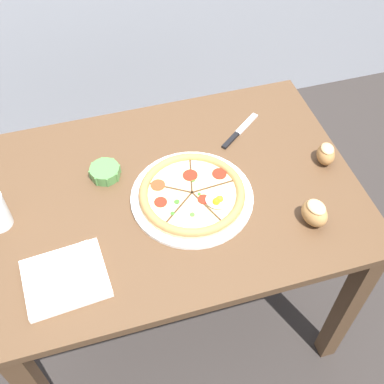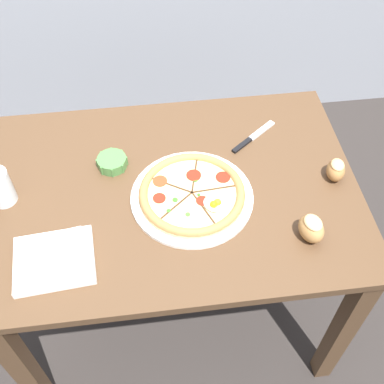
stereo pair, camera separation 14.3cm
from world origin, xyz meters
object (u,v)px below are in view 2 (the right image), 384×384
at_px(knife_main, 253,137).
at_px(ramekin_bowl, 112,162).
at_px(water_glass, 0,189).
at_px(bread_piece_mid, 336,170).
at_px(bread_piece_near, 311,228).
at_px(dining_table, 174,212).
at_px(napkin_folded, 54,259).
at_px(pizza, 192,194).

bearing_deg(knife_main, ramekin_bowl, 150.48).
bearing_deg(water_glass, bread_piece_mid, -2.09).
distance_m(ramekin_bowl, knife_main, 0.48).
bearing_deg(water_glass, bread_piece_near, -15.68).
bearing_deg(dining_table, knife_main, 32.75).
height_order(dining_table, napkin_folded, napkin_folded).
bearing_deg(water_glass, dining_table, -2.03).
relative_size(pizza, bread_piece_near, 3.73).
bearing_deg(bread_piece_near, dining_table, 148.13).
relative_size(napkin_folded, knife_main, 1.33).
bearing_deg(knife_main, water_glass, 153.96).
bearing_deg(bread_piece_mid, water_glass, 177.91).
distance_m(ramekin_bowl, bread_piece_near, 0.64).
xyz_separation_m(napkin_folded, bread_piece_near, (0.71, -0.00, 0.02)).
relative_size(dining_table, water_glass, 9.86).
bearing_deg(dining_table, bread_piece_near, -31.87).
relative_size(ramekin_bowl, napkin_folded, 0.44).
height_order(dining_table, bread_piece_near, bread_piece_near).
distance_m(dining_table, bread_piece_mid, 0.53).
relative_size(napkin_folded, bread_piece_near, 2.29).
relative_size(dining_table, napkin_folded, 5.02).
distance_m(bread_piece_near, bread_piece_mid, 0.25).
bearing_deg(dining_table, bread_piece_mid, -2.16).
bearing_deg(water_glass, pizza, -6.73).
distance_m(napkin_folded, knife_main, 0.75).
relative_size(dining_table, bread_piece_mid, 13.35).
bearing_deg(dining_table, ramekin_bowl, 147.51).
relative_size(bread_piece_mid, knife_main, 0.50).
distance_m(pizza, water_glass, 0.56).
relative_size(dining_table, bread_piece_near, 11.50).
distance_m(napkin_folded, bread_piece_near, 0.71).
distance_m(dining_table, water_glass, 0.54).
relative_size(ramekin_bowl, knife_main, 0.58).
bearing_deg(napkin_folded, pizza, 23.61).
xyz_separation_m(dining_table, napkin_folded, (-0.35, -0.22, 0.14)).
bearing_deg(napkin_folded, bread_piece_near, -0.31).
bearing_deg(pizza, napkin_folded, -156.39).
distance_m(bread_piece_near, water_glass, 0.90).
bearing_deg(bread_piece_near, pizza, 150.14).
bearing_deg(ramekin_bowl, napkin_folded, -115.76).
distance_m(ramekin_bowl, napkin_folded, 0.38).
bearing_deg(bread_piece_mid, dining_table, 177.84).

